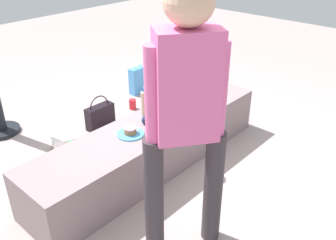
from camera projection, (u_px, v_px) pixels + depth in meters
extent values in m
plane|color=#9F8C8A|center=(153.00, 165.00, 3.32)|extent=(12.00, 12.00, 0.00)
cube|color=gray|center=(152.00, 145.00, 3.22)|extent=(2.36, 0.54, 0.42)
cylinder|color=#232D4F|center=(157.00, 122.00, 3.07)|extent=(0.14, 0.26, 0.08)
cylinder|color=#232D4F|center=(169.00, 119.00, 3.12)|extent=(0.14, 0.26, 0.08)
cube|color=#4687E1|center=(156.00, 100.00, 3.11)|extent=(0.24, 0.18, 0.28)
sphere|color=#DBAD8C|center=(155.00, 75.00, 3.01)|extent=(0.16, 0.16, 0.16)
cylinder|color=#DBAD8C|center=(144.00, 104.00, 3.06)|extent=(0.05, 0.05, 0.21)
cylinder|color=#DBAD8C|center=(167.00, 98.00, 3.17)|extent=(0.05, 0.05, 0.21)
cylinder|color=#352F34|center=(213.00, 188.00, 2.38)|extent=(0.12, 0.12, 0.83)
cylinder|color=#352F34|center=(154.00, 196.00, 2.31)|extent=(0.12, 0.12, 0.83)
cube|color=pink|center=(187.00, 86.00, 2.00)|extent=(0.41, 0.38, 0.63)
sphere|color=#DBAD8C|center=(189.00, 1.00, 1.79)|extent=(0.26, 0.26, 0.26)
cylinder|color=pink|center=(219.00, 93.00, 2.06)|extent=(0.10, 0.10, 0.60)
cylinder|color=pink|center=(153.00, 99.00, 2.00)|extent=(0.10, 0.10, 0.60)
cylinder|color=#4CA5D8|center=(131.00, 134.00, 2.96)|extent=(0.22, 0.22, 0.01)
cylinder|color=olive|center=(130.00, 131.00, 2.95)|extent=(0.10, 0.10, 0.05)
cylinder|color=pink|center=(130.00, 128.00, 2.93)|extent=(0.10, 0.10, 0.01)
cube|color=silver|center=(137.00, 131.00, 2.99)|extent=(0.11, 0.04, 0.00)
cube|color=#4C99E0|center=(138.00, 81.00, 4.65)|extent=(0.21, 0.10, 0.34)
torus|color=white|center=(134.00, 69.00, 4.54)|extent=(0.09, 0.01, 0.09)
torus|color=white|center=(140.00, 67.00, 4.60)|extent=(0.09, 0.01, 0.09)
cylinder|color=black|center=(2.00, 130.00, 3.83)|extent=(0.36, 0.36, 0.04)
cylinder|color=silver|center=(72.00, 154.00, 3.32)|extent=(0.07, 0.07, 0.17)
cone|color=silver|center=(71.00, 144.00, 3.27)|extent=(0.06, 0.06, 0.03)
cylinder|color=#268C3F|center=(70.00, 142.00, 3.26)|extent=(0.03, 0.03, 0.02)
cylinder|color=red|center=(133.00, 104.00, 4.30)|extent=(0.08, 0.08, 0.12)
cube|color=white|center=(66.00, 138.00, 3.62)|extent=(0.35, 0.35, 0.11)
cube|color=black|center=(100.00, 117.00, 3.89)|extent=(0.31, 0.11, 0.25)
torus|color=black|center=(99.00, 106.00, 3.83)|extent=(0.23, 0.01, 0.23)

